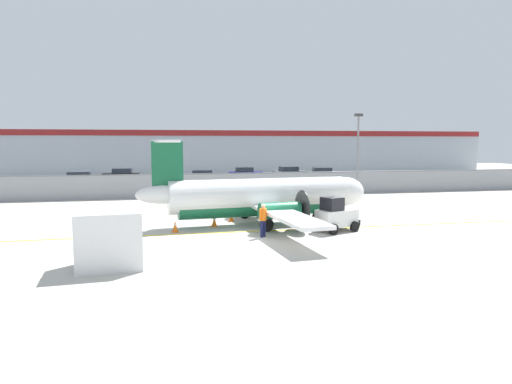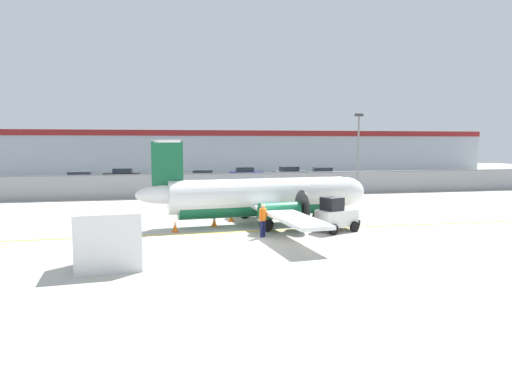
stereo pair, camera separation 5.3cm
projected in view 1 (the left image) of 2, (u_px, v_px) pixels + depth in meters
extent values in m
plane|color=#BCB7AD|center=(269.00, 239.00, 22.75)|extent=(140.00, 140.00, 0.00)
cube|color=yellow|center=(261.00, 231.00, 24.70)|extent=(84.00, 0.20, 0.01)
cube|color=gray|center=(222.00, 185.00, 40.16)|extent=(98.00, 0.04, 2.00)
cylinder|color=slate|center=(222.00, 174.00, 40.04)|extent=(98.00, 0.10, 0.10)
cube|color=#38383A|center=(209.00, 184.00, 51.45)|extent=(98.00, 17.00, 0.12)
cube|color=#A8B2BC|center=(196.00, 152.00, 69.11)|extent=(91.00, 8.00, 6.50)
cube|color=maroon|center=(198.00, 133.00, 64.90)|extent=(91.00, 0.20, 0.80)
cylinder|color=white|center=(259.00, 195.00, 26.56)|extent=(10.67, 2.88, 1.90)
ellipsoid|color=white|center=(345.00, 192.00, 28.19)|extent=(2.59, 2.03, 1.80)
ellipsoid|color=white|center=(163.00, 194.00, 24.92)|extent=(3.06, 1.32, 1.05)
cylinder|color=#145938|center=(259.00, 204.00, 26.62)|extent=(9.56, 2.36, 1.48)
cube|color=white|center=(261.00, 204.00, 26.66)|extent=(3.09, 16.08, 0.18)
cylinder|color=#145938|center=(252.00, 199.00, 29.18)|extent=(2.27, 1.10, 0.90)
cone|color=black|center=(269.00, 198.00, 29.52)|extent=(0.49, 0.48, 0.44)
cylinder|color=#262626|center=(271.00, 198.00, 29.57)|extent=(0.24, 2.09, 2.10)
cylinder|color=#145938|center=(280.00, 210.00, 24.24)|extent=(2.27, 1.10, 0.90)
cone|color=black|center=(300.00, 210.00, 24.58)|extent=(0.49, 0.48, 0.44)
cylinder|color=#262626|center=(302.00, 209.00, 24.63)|extent=(0.24, 2.09, 2.10)
cube|color=#145938|center=(167.00, 170.00, 24.85)|extent=(1.71, 0.34, 3.10)
cube|color=white|center=(164.00, 141.00, 24.64)|extent=(1.54, 4.88, 0.14)
cylinder|color=#59595B|center=(318.00, 208.00, 27.76)|extent=(0.15, 0.15, 0.97)
cylinder|color=black|center=(317.00, 216.00, 27.81)|extent=(0.62, 0.28, 0.60)
cylinder|color=#59595B|center=(244.00, 206.00, 28.68)|extent=(0.15, 0.15, 0.90)
cylinder|color=black|center=(244.00, 213.00, 28.73)|extent=(0.78, 0.29, 0.76)
cylinder|color=#59595B|center=(267.00, 216.00, 24.48)|extent=(0.15, 0.15, 0.90)
cylinder|color=black|center=(267.00, 225.00, 24.53)|extent=(0.78, 0.29, 0.76)
cube|color=silver|center=(337.00, 218.00, 24.59)|extent=(2.44, 1.79, 0.90)
cube|color=black|center=(332.00, 204.00, 24.32)|extent=(1.19, 1.25, 0.70)
cube|color=black|center=(352.00, 221.00, 25.23)|extent=(0.53, 1.09, 0.30)
cylinder|color=black|center=(339.00, 223.00, 25.54)|extent=(0.59, 0.36, 0.56)
cylinder|color=black|center=(355.00, 226.00, 24.53)|extent=(0.59, 0.36, 0.56)
cylinder|color=black|center=(319.00, 226.00, 24.75)|extent=(0.59, 0.36, 0.56)
cylinder|color=black|center=(334.00, 229.00, 23.74)|extent=(0.59, 0.36, 0.56)
cylinder|color=#191E4C|center=(264.00, 229.00, 23.19)|extent=(0.23, 0.23, 0.85)
cylinder|color=#191E4C|center=(262.00, 229.00, 23.03)|extent=(0.23, 0.23, 0.85)
cylinder|color=orange|center=(263.00, 215.00, 23.03)|extent=(0.48, 0.48, 0.60)
cylinder|color=orange|center=(266.00, 214.00, 23.20)|extent=(0.14, 0.14, 0.55)
cylinder|color=orange|center=(260.00, 215.00, 22.86)|extent=(0.14, 0.14, 0.55)
sphere|color=tan|center=(263.00, 206.00, 22.98)|extent=(0.22, 0.22, 0.22)
cube|color=silver|center=(109.00, 239.00, 17.40)|extent=(2.57, 2.20, 2.20)
cube|color=#333338|center=(109.00, 239.00, 17.40)|extent=(2.44, 0.29, 2.20)
cube|color=orange|center=(214.00, 226.00, 26.04)|extent=(0.36, 0.36, 0.04)
cone|color=orange|center=(214.00, 221.00, 26.00)|extent=(0.28, 0.28, 0.60)
cylinder|color=white|center=(214.00, 219.00, 25.99)|extent=(0.17, 0.17, 0.08)
cube|color=orange|center=(231.00, 221.00, 27.72)|extent=(0.36, 0.36, 0.04)
cone|color=orange|center=(231.00, 216.00, 27.69)|extent=(0.28, 0.28, 0.60)
cylinder|color=white|center=(231.00, 215.00, 27.68)|extent=(0.17, 0.17, 0.08)
cube|color=orange|center=(175.00, 232.00, 24.40)|extent=(0.36, 0.36, 0.04)
cone|color=orange|center=(175.00, 226.00, 24.37)|extent=(0.28, 0.28, 0.60)
cylinder|color=white|center=(175.00, 224.00, 24.36)|extent=(0.17, 0.17, 0.08)
cube|color=navy|center=(81.00, 181.00, 48.21)|extent=(4.22, 1.75, 0.80)
cube|color=#262D38|center=(79.00, 174.00, 48.10)|extent=(2.22, 1.58, 0.56)
cylinder|color=black|center=(96.00, 183.00, 49.41)|extent=(0.60, 0.21, 0.60)
cylinder|color=black|center=(94.00, 184.00, 47.67)|extent=(0.60, 0.21, 0.60)
cylinder|color=black|center=(68.00, 183.00, 48.82)|extent=(0.60, 0.21, 0.60)
cylinder|color=black|center=(65.00, 185.00, 47.07)|extent=(0.60, 0.21, 0.60)
cube|color=black|center=(121.00, 176.00, 54.38)|extent=(4.30, 1.96, 0.80)
cube|color=#262D38|center=(122.00, 171.00, 54.33)|extent=(2.29, 1.69, 0.56)
cylinder|color=black|center=(108.00, 180.00, 53.33)|extent=(0.61, 0.24, 0.60)
cylinder|color=black|center=(110.00, 178.00, 55.10)|extent=(0.61, 0.24, 0.60)
cylinder|color=black|center=(132.00, 179.00, 53.73)|extent=(0.61, 0.24, 0.60)
cylinder|color=black|center=(134.00, 178.00, 55.50)|extent=(0.61, 0.24, 0.60)
cube|color=black|center=(165.00, 184.00, 44.73)|extent=(4.26, 1.84, 0.80)
cube|color=#262D38|center=(167.00, 177.00, 44.69)|extent=(2.25, 1.63, 0.56)
cylinder|color=black|center=(151.00, 188.00, 43.57)|extent=(0.61, 0.22, 0.60)
cylinder|color=black|center=(151.00, 186.00, 45.30)|extent=(0.61, 0.22, 0.60)
cylinder|color=black|center=(181.00, 187.00, 44.23)|extent=(0.61, 0.22, 0.60)
cylinder|color=black|center=(179.00, 186.00, 45.97)|extent=(0.61, 0.22, 0.60)
cube|color=slate|center=(204.00, 178.00, 51.13)|extent=(4.37, 2.18, 0.80)
cube|color=#262D38|center=(202.00, 172.00, 51.05)|extent=(2.37, 1.81, 0.56)
cylinder|color=black|center=(216.00, 181.00, 52.18)|extent=(0.62, 0.27, 0.60)
cylinder|color=black|center=(216.00, 182.00, 50.40)|extent=(0.62, 0.27, 0.60)
cylinder|color=black|center=(192.00, 181.00, 51.94)|extent=(0.62, 0.27, 0.60)
cylinder|color=black|center=(191.00, 182.00, 50.16)|extent=(0.62, 0.27, 0.60)
cube|color=navy|center=(246.00, 175.00, 56.83)|extent=(4.35, 2.11, 0.80)
cube|color=#262D38|center=(244.00, 169.00, 56.74)|extent=(2.34, 1.77, 0.56)
cylinder|color=black|center=(256.00, 177.00, 57.90)|extent=(0.62, 0.26, 0.60)
cylinder|color=black|center=(257.00, 178.00, 56.12)|extent=(0.62, 0.26, 0.60)
cylinder|color=black|center=(234.00, 177.00, 57.60)|extent=(0.62, 0.26, 0.60)
cylinder|color=black|center=(235.00, 178.00, 55.83)|extent=(0.62, 0.26, 0.60)
cube|color=slate|center=(290.00, 174.00, 58.24)|extent=(4.32, 2.02, 0.80)
cube|color=#262D38|center=(289.00, 169.00, 58.12)|extent=(2.31, 1.73, 0.56)
cylinder|color=black|center=(297.00, 176.00, 59.52)|extent=(0.61, 0.25, 0.60)
cylinder|color=black|center=(303.00, 177.00, 57.80)|extent=(0.61, 0.25, 0.60)
cylinder|color=black|center=(277.00, 176.00, 58.74)|extent=(0.61, 0.25, 0.60)
cylinder|color=black|center=(282.00, 177.00, 57.02)|extent=(0.61, 0.25, 0.60)
cube|color=#19662D|center=(323.00, 175.00, 56.17)|extent=(4.38, 2.22, 0.80)
cube|color=#262D38|center=(322.00, 170.00, 56.08)|extent=(2.38, 1.82, 0.56)
cylinder|color=black|center=(332.00, 177.00, 57.20)|extent=(0.62, 0.27, 0.60)
cylinder|color=black|center=(336.00, 178.00, 55.42)|extent=(0.62, 0.27, 0.60)
cylinder|color=black|center=(311.00, 177.00, 56.98)|extent=(0.62, 0.27, 0.60)
cylinder|color=black|center=(313.00, 178.00, 55.20)|extent=(0.62, 0.27, 0.60)
cylinder|color=slate|center=(358.00, 157.00, 40.08)|extent=(0.16, 0.16, 7.00)
cube|color=#333333|center=(359.00, 115.00, 39.68)|extent=(0.70, 0.30, 0.24)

